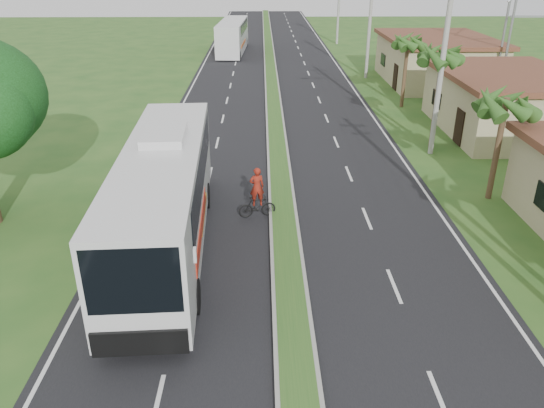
{
  "coord_description": "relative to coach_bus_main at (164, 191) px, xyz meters",
  "views": [
    {
      "loc": [
        -0.86,
        -9.71,
        10.02
      ],
      "look_at": [
        -0.52,
        7.71,
        1.8
      ],
      "focal_mm": 35.0,
      "sensor_mm": 36.0,
      "label": 1
    }
  ],
  "objects": [
    {
      "name": "ground",
      "position": [
        4.4,
        -7.82,
        -2.29
      ],
      "size": [
        180.0,
        180.0,
        0.0
      ],
      "primitive_type": "plane",
      "color": "#29541F",
      "rests_on": "ground"
    },
    {
      "name": "road_asphalt",
      "position": [
        4.4,
        12.18,
        -2.28
      ],
      "size": [
        14.0,
        160.0,
        0.02
      ],
      "primitive_type": "cube",
      "color": "black",
      "rests_on": "ground"
    },
    {
      "name": "median_strip",
      "position": [
        4.4,
        12.18,
        -2.19
      ],
      "size": [
        1.2,
        160.0,
        0.18
      ],
      "color": "gray",
      "rests_on": "ground"
    },
    {
      "name": "lane_edge_left",
      "position": [
        -2.3,
        12.18,
        -2.29
      ],
      "size": [
        0.12,
        160.0,
        0.01
      ],
      "primitive_type": "cube",
      "color": "silver",
      "rests_on": "ground"
    },
    {
      "name": "lane_edge_right",
      "position": [
        11.1,
        12.18,
        -2.29
      ],
      "size": [
        0.12,
        160.0,
        0.01
      ],
      "primitive_type": "cube",
      "color": "silver",
      "rests_on": "ground"
    },
    {
      "name": "shop_mid",
      "position": [
        18.4,
        14.18,
        -0.44
      ],
      "size": [
        7.6,
        10.6,
        3.67
      ],
      "color": "tan",
      "rests_on": "ground"
    },
    {
      "name": "shop_far",
      "position": [
        18.4,
        28.18,
        -0.36
      ],
      "size": [
        8.6,
        11.6,
        3.82
      ],
      "color": "tan",
      "rests_on": "ground"
    },
    {
      "name": "palm_verge_b",
      "position": [
        13.8,
        4.18,
        2.06
      ],
      "size": [
        2.4,
        2.4,
        5.05
      ],
      "color": "#473321",
      "rests_on": "ground"
    },
    {
      "name": "palm_verge_c",
      "position": [
        13.2,
        11.18,
        2.83
      ],
      "size": [
        2.4,
        2.4,
        5.85
      ],
      "color": "#473321",
      "rests_on": "ground"
    },
    {
      "name": "palm_verge_d",
      "position": [
        13.7,
        20.18,
        2.26
      ],
      "size": [
        2.4,
        2.4,
        5.25
      ],
      "color": "#473321",
      "rests_on": "ground"
    },
    {
      "name": "utility_pole_b",
      "position": [
        12.87,
        10.18,
        3.96
      ],
      "size": [
        3.2,
        0.28,
        12.0
      ],
      "color": "gray",
      "rests_on": "ground"
    },
    {
      "name": "utility_pole_c",
      "position": [
        12.9,
        30.18,
        3.38
      ],
      "size": [
        1.6,
        0.28,
        11.0
      ],
      "color": "gray",
      "rests_on": "ground"
    },
    {
      "name": "coach_bus_main",
      "position": [
        0.0,
        0.0,
        0.0
      ],
      "size": [
        3.3,
        13.02,
        4.17
      ],
      "rotation": [
        0.0,
        0.0,
        0.05
      ],
      "color": "silver",
      "rests_on": "ground"
    },
    {
      "name": "coach_bus_far",
      "position": [
        0.35,
        44.02,
        -0.36
      ],
      "size": [
        3.15,
        11.81,
        3.41
      ],
      "rotation": [
        0.0,
        0.0,
        -0.05
      ],
      "color": "silver",
      "rests_on": "ground"
    },
    {
      "name": "motorcyclist",
      "position": [
        3.31,
        2.44,
        -1.47
      ],
      "size": [
        1.63,
        0.73,
        2.22
      ],
      "rotation": [
        0.0,
        0.0,
        0.19
      ],
      "color": "black",
      "rests_on": "ground"
    }
  ]
}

